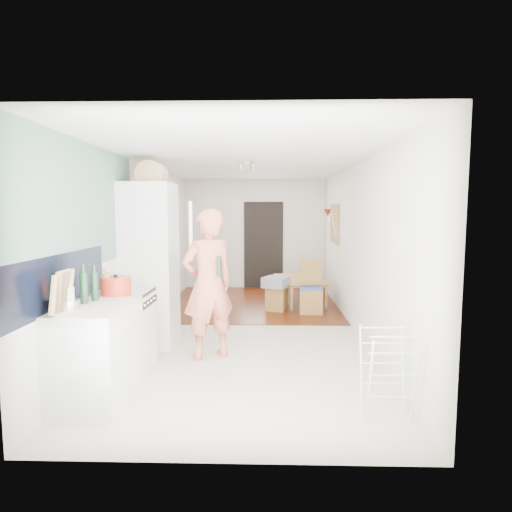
{
  "coord_description": "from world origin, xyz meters",
  "views": [
    {
      "loc": [
        0.29,
        -6.36,
        1.79
      ],
      "look_at": [
        0.11,
        0.2,
        1.1
      ],
      "focal_mm": 30.0,
      "sensor_mm": 36.0,
      "label": 1
    }
  ],
  "objects_px": {
    "person": "(208,271)",
    "dining_chair": "(311,287)",
    "stool": "(277,299)",
    "dining_table": "(301,293)",
    "drying_rack": "(387,373)"
  },
  "relations": [
    {
      "from": "person",
      "to": "dining_chair",
      "type": "xyz_separation_m",
      "value": [
        1.47,
        2.32,
        -0.61
      ]
    },
    {
      "from": "person",
      "to": "stool",
      "type": "bearing_deg",
      "value": -141.74
    },
    {
      "from": "dining_table",
      "to": "stool",
      "type": "height_order",
      "value": "stool"
    },
    {
      "from": "person",
      "to": "stool",
      "type": "distance_m",
      "value": 2.77
    },
    {
      "from": "person",
      "to": "stool",
      "type": "height_order",
      "value": "person"
    },
    {
      "from": "stool",
      "to": "dining_table",
      "type": "bearing_deg",
      "value": 51.89
    },
    {
      "from": "person",
      "to": "dining_chair",
      "type": "height_order",
      "value": "person"
    },
    {
      "from": "dining_table",
      "to": "drying_rack",
      "type": "bearing_deg",
      "value": 174.31
    },
    {
      "from": "dining_chair",
      "to": "stool",
      "type": "height_order",
      "value": "dining_chair"
    },
    {
      "from": "person",
      "to": "stool",
      "type": "relative_size",
      "value": 4.89
    },
    {
      "from": "person",
      "to": "dining_table",
      "type": "distance_m",
      "value": 3.51
    },
    {
      "from": "person",
      "to": "drying_rack",
      "type": "distance_m",
      "value": 2.38
    },
    {
      "from": "person",
      "to": "dining_table",
      "type": "xyz_separation_m",
      "value": [
        1.37,
        3.11,
        -0.86
      ]
    },
    {
      "from": "dining_table",
      "to": "drying_rack",
      "type": "distance_m",
      "value": 4.59
    },
    {
      "from": "stool",
      "to": "drying_rack",
      "type": "bearing_deg",
      "value": -77.48
    }
  ]
}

